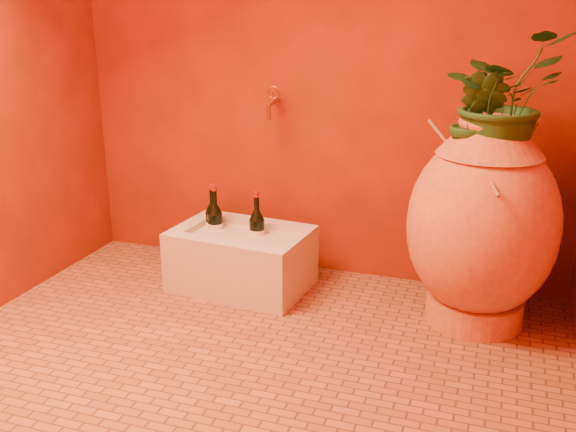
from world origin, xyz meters
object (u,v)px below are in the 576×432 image
(amphora, at_px, (482,224))
(wall_tap, at_px, (272,101))
(stone_basin, at_px, (241,260))
(wine_bottle_b, at_px, (215,226))
(wine_bottle_a, at_px, (213,224))
(wine_bottle_c, at_px, (257,232))

(amphora, bearing_deg, wall_tap, 165.42)
(stone_basin, distance_m, wine_bottle_b, 0.22)
(wine_bottle_a, distance_m, wine_bottle_c, 0.26)
(wine_bottle_b, height_order, wine_bottle_c, wine_bottle_b)
(wall_tap, bearing_deg, wine_bottle_b, -138.67)
(stone_basin, height_order, wall_tap, wall_tap)
(wine_bottle_a, distance_m, wine_bottle_b, 0.03)
(wine_bottle_b, bearing_deg, wine_bottle_c, -3.80)
(wine_bottle_b, bearing_deg, amphora, -2.90)
(stone_basin, distance_m, wall_tap, 0.79)
(stone_basin, bearing_deg, amphora, -0.05)
(wine_bottle_a, height_order, wine_bottle_b, wine_bottle_b)
(wine_bottle_b, distance_m, wine_bottle_c, 0.23)
(stone_basin, relative_size, wine_bottle_a, 2.11)
(wine_bottle_b, xyz_separation_m, wine_bottle_c, (0.23, -0.02, -0.00))
(stone_basin, height_order, wine_bottle_c, wine_bottle_c)
(stone_basin, xyz_separation_m, wine_bottle_b, (-0.17, 0.06, 0.14))
(amphora, bearing_deg, wine_bottle_a, 176.09)
(wine_bottle_b, relative_size, wine_bottle_c, 1.02)
(amphora, distance_m, wine_bottle_b, 1.29)
(wine_bottle_b, bearing_deg, stone_basin, -20.98)
(stone_basin, bearing_deg, wine_bottle_c, 36.52)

